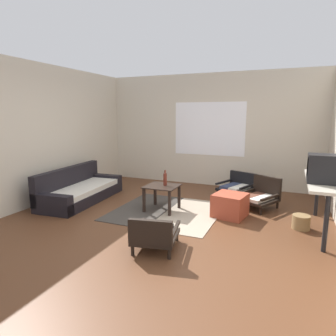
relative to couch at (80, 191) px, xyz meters
name	(u,v)px	position (x,y,z in m)	size (l,w,h in m)	color
ground_plane	(158,226)	(2.05, -0.65, -0.21)	(7.80, 7.80, 0.00)	#56331E
far_wall_with_window	(210,130)	(2.05, 2.41, 1.14)	(5.60, 0.13, 2.70)	beige
side_wall_left	(39,134)	(-0.61, -0.35, 1.14)	(0.12, 6.60, 2.70)	beige
area_rug	(167,211)	(1.92, 0.04, -0.20)	(1.85, 1.82, 0.01)	#38332D
couch	(80,191)	(0.00, 0.00, 0.00)	(0.93, 2.04, 0.67)	black
coffee_table	(162,191)	(1.81, 0.07, 0.16)	(0.58, 0.55, 0.47)	black
armchair_by_window	(238,186)	(2.91, 1.60, 0.02)	(0.82, 0.82, 0.49)	black
armchair_striped_foreground	(155,234)	(2.37, -1.43, 0.01)	(0.66, 0.71, 0.48)	black
armchair_corner	(261,195)	(3.45, 0.94, 0.04)	(0.79, 0.83, 0.57)	black
ottoman_orange	(230,205)	(3.01, 0.22, -0.01)	(0.52, 0.52, 0.40)	#993D28
console_shelf	(323,185)	(4.38, 0.11, 0.50)	(0.45, 1.61, 0.79)	#B2AD9E
crt_television	(326,169)	(4.38, -0.12, 0.78)	(0.47, 0.34, 0.40)	black
clay_vase	(321,167)	(4.38, 0.58, 0.70)	(0.21, 0.21, 0.33)	brown
glass_bottle	(165,179)	(1.85, 0.11, 0.38)	(0.07, 0.07, 0.28)	#5B2319
wicker_basket	(301,222)	(4.13, 0.08, -0.10)	(0.26, 0.26, 0.22)	olive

